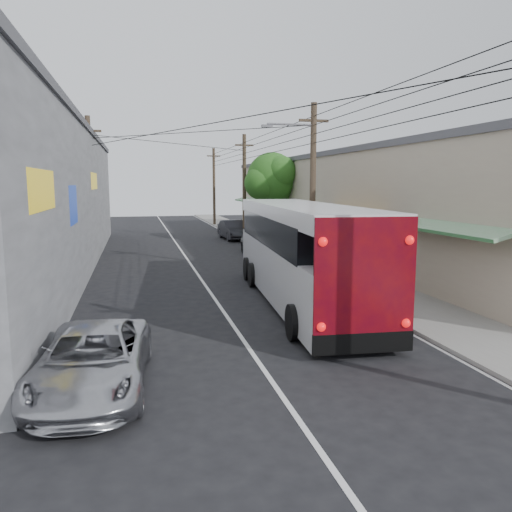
# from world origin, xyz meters

# --- Properties ---
(ground) EXTENTS (120.00, 120.00, 0.00)m
(ground) POSITION_xyz_m (0.00, 0.00, 0.00)
(ground) COLOR black
(ground) RESTS_ON ground
(sidewalk) EXTENTS (3.00, 80.00, 0.12)m
(sidewalk) POSITION_xyz_m (6.50, 20.00, 0.06)
(sidewalk) COLOR slate
(sidewalk) RESTS_ON ground
(building_right) EXTENTS (7.09, 40.00, 6.25)m
(building_right) POSITION_xyz_m (10.99, 22.00, 3.15)
(building_right) COLOR #AFA38B
(building_right) RESTS_ON ground
(building_left) EXTENTS (7.20, 36.00, 7.25)m
(building_left) POSITION_xyz_m (-8.50, 18.00, 3.65)
(building_left) COLOR gray
(building_left) RESTS_ON ground
(utility_poles) EXTENTS (11.80, 45.28, 8.00)m
(utility_poles) POSITION_xyz_m (3.13, 20.33, 4.13)
(utility_poles) COLOR #473828
(utility_poles) RESTS_ON ground
(street_tree) EXTENTS (4.40, 4.00, 6.60)m
(street_tree) POSITION_xyz_m (6.87, 26.02, 4.67)
(street_tree) COLOR #3F2B19
(street_tree) RESTS_ON ground
(coach_bus) EXTENTS (3.65, 12.74, 3.62)m
(coach_bus) POSITION_xyz_m (3.01, 8.17, 1.88)
(coach_bus) COLOR silver
(coach_bus) RESTS_ON ground
(jeepney) EXTENTS (2.58, 4.98, 1.34)m
(jeepney) POSITION_xyz_m (-3.80, 1.54, 0.67)
(jeepney) COLOR silver
(jeepney) RESTS_ON ground
(parked_suv) EXTENTS (2.39, 5.13, 1.45)m
(parked_suv) POSITION_xyz_m (3.80, 13.00, 0.72)
(parked_suv) COLOR gray
(parked_suv) RESTS_ON ground
(parked_car_mid) EXTENTS (1.85, 4.54, 1.54)m
(parked_car_mid) POSITION_xyz_m (4.60, 20.66, 0.77)
(parked_car_mid) COLOR black
(parked_car_mid) RESTS_ON ground
(parked_car_far) EXTENTS (1.86, 4.65, 1.50)m
(parked_car_far) POSITION_xyz_m (4.60, 29.43, 0.75)
(parked_car_far) COLOR black
(parked_car_far) RESTS_ON ground
(pedestrian_near) EXTENTS (0.60, 0.43, 1.54)m
(pedestrian_near) POSITION_xyz_m (7.60, 15.67, 0.89)
(pedestrian_near) COLOR pink
(pedestrian_near) RESTS_ON sidewalk
(pedestrian_far) EXTENTS (0.71, 0.56, 1.41)m
(pedestrian_far) POSITION_xyz_m (6.55, 12.93, 0.83)
(pedestrian_far) COLOR #8CA0CC
(pedestrian_far) RESTS_ON sidewalk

